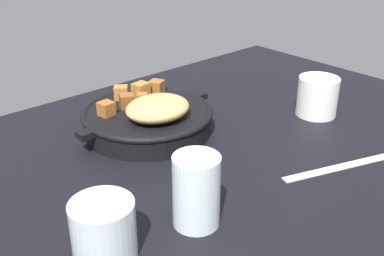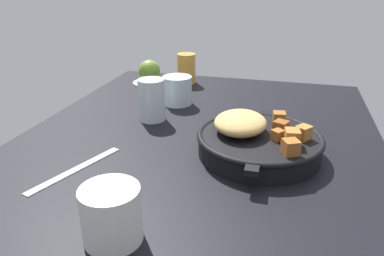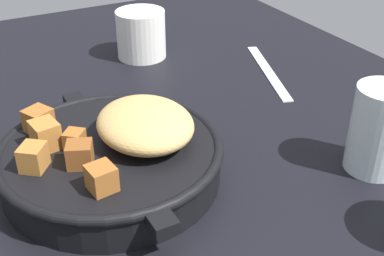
% 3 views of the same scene
% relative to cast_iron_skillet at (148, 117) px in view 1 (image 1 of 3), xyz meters
% --- Properties ---
extents(ground_plane, '(1.17, 0.79, 0.02)m').
position_rel_cast_iron_skillet_xyz_m(ground_plane, '(-0.03, 0.13, -0.04)').
color(ground_plane, black).
extents(cast_iron_skillet, '(0.29, 0.25, 0.08)m').
position_rel_cast_iron_skillet_xyz_m(cast_iron_skillet, '(0.00, 0.00, 0.00)').
color(cast_iron_skillet, black).
rests_on(cast_iron_skillet, ground_plane).
extents(butter_knife, '(0.20, 0.09, 0.00)m').
position_rel_cast_iron_skillet_xyz_m(butter_knife, '(-0.15, 0.32, -0.03)').
color(butter_knife, silver).
rests_on(butter_knife, ground_plane).
extents(ceramic_mug_white, '(0.08, 0.08, 0.08)m').
position_rel_cast_iron_skillet_xyz_m(ceramic_mug_white, '(-0.31, 0.17, 0.01)').
color(ceramic_mug_white, silver).
rests_on(ceramic_mug_white, ground_plane).
extents(water_glass_short, '(0.08, 0.08, 0.08)m').
position_rel_cast_iron_skillet_xyz_m(water_glass_short, '(0.25, 0.25, 0.01)').
color(water_glass_short, silver).
rests_on(water_glass_short, ground_plane).
extents(water_glass_tall, '(0.06, 0.06, 0.10)m').
position_rel_cast_iron_skillet_xyz_m(water_glass_tall, '(0.12, 0.27, 0.02)').
color(water_glass_tall, silver).
rests_on(water_glass_tall, ground_plane).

